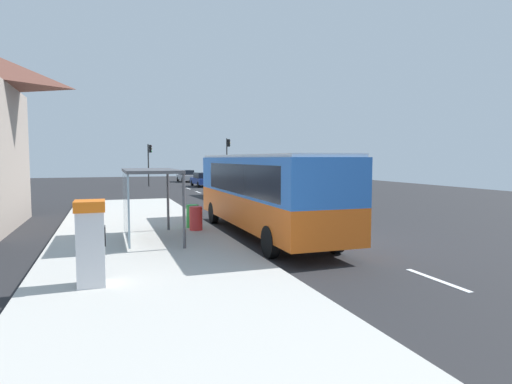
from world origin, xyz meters
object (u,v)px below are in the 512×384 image
Objects in this scene: traffic_light_near_side at (228,154)px; traffic_light_far_side at (149,158)px; sedan_near at (203,179)px; recycling_bin_green at (193,216)px; white_van at (235,180)px; bus at (264,189)px; recycling_bin_red at (196,218)px; ticket_machine at (91,242)px; sedan_far at (186,176)px; bus_shelter at (142,186)px.

traffic_light_near_side reaches higher than traffic_light_far_side.
sedan_near is 29.09m from recycling_bin_green.
white_van is 1.18× the size of sedan_near.
bus is 2.98m from recycling_bin_red.
bus reaches higher than ticket_machine.
ticket_machine reaches higher than recycling_bin_green.
white_van is 17.51m from recycling_bin_red.
sedan_far is at bearing 55.62° from traffic_light_far_side.
bus_shelter is (-2.21, -1.52, 1.44)m from recycling_bin_red.
bus is 2.75× the size of bus_shelter.
sedan_near is (0.10, 12.76, -0.55)m from white_van.
white_van reaches higher than ticket_machine.
traffic_light_near_side is at bearing 69.58° from bus_shelter.
recycling_bin_red and recycling_bin_green have the same top height.
sedan_near is 31.81m from bus_shelter.
bus is 2.46× the size of sedan_far.
recycling_bin_red is 31.39m from traffic_light_far_side.
sedan_near is at bearing 77.08° from recycling_bin_green.
recycling_bin_red is at bearing -102.62° from sedan_near.
traffic_light_far_side is (-5.40, 2.23, 2.28)m from sedan_near.
traffic_light_near_side is (9.70, 29.78, 2.84)m from recycling_bin_green.
traffic_light_near_side reaches higher than ticket_machine.
traffic_light_far_side is at bearing 82.74° from ticket_machine.
traffic_light_near_side is 1.15× the size of traffic_light_far_side.
traffic_light_near_side reaches higher than recycling_bin_red.
recycling_bin_green is (-6.40, -15.59, -0.69)m from white_van.
bus is at bearing 42.19° from ticket_machine.
traffic_light_far_side is (-5.30, 14.99, 1.73)m from white_van.
bus is 5.68× the size of ticket_machine.
ticket_machine is at bearing -109.83° from traffic_light_near_side.
bus_shelter is at bearing -145.57° from recycling_bin_red.
recycling_bin_red is (-6.50, -29.05, -0.14)m from sedan_near.
sedan_far is 1.12× the size of bus_shelter.
bus is 4.72m from bus_shelter.
sedan_near is at bearing 82.43° from bus.
ticket_machine is at bearing -118.88° from recycling_bin_red.
sedan_far is 39.01m from recycling_bin_green.
ticket_machine is 5.57m from bus_shelter.
traffic_light_near_side reaches higher than recycling_bin_green.
ticket_machine reaches higher than sedan_far.
sedan_far is 2.30× the size of ticket_machine.
traffic_light_far_side reaches higher than ticket_machine.
white_van reaches higher than recycling_bin_red.
traffic_light_near_side is 34.17m from bus_shelter.
recycling_bin_red is 0.18× the size of traffic_light_near_side.
recycling_bin_red is at bearing -90.00° from recycling_bin_green.
recycling_bin_red is 0.24× the size of bus_shelter.
sedan_near is 4.42m from traffic_light_near_side.
ticket_machine is at bearing -97.26° from traffic_light_far_side.
traffic_light_far_side is at bearing 92.44° from bus.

